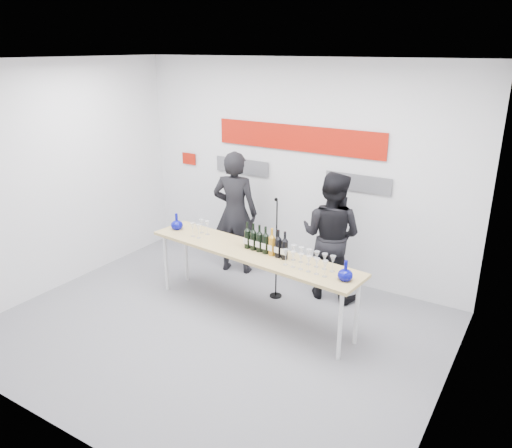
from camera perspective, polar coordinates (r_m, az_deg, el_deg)
name	(u,v)px	position (r m, az deg, el deg)	size (l,w,h in m)	color
ground	(215,330)	(5.97, -4.68, -11.95)	(5.00, 5.00, 0.00)	slate
back_wall	(297,170)	(6.99, 4.74, 6.15)	(5.00, 0.04, 3.00)	silver
signage	(293,148)	(6.92, 4.28, 8.63)	(3.38, 0.02, 0.79)	#A51307
tasting_table	(252,256)	(5.93, -0.51, -3.66)	(2.85, 0.85, 0.84)	tan
wine_bottles	(266,240)	(5.78, 1.10, -1.85)	(0.62, 0.14, 0.33)	black
decanter_left	(177,221)	(6.65, -9.05, 0.31)	(0.16, 0.16, 0.21)	#070983
decanter_right	(346,270)	(5.23, 10.19, -5.24)	(0.16, 0.16, 0.21)	#070983
glasses_left	(200,229)	(6.38, -6.42, -0.53)	(0.18, 0.23, 0.18)	silver
glasses_right	(309,260)	(5.45, 6.05, -4.15)	(0.58, 0.28, 0.18)	silver
presenter_left	(235,213)	(7.10, -2.40, 1.29)	(0.65, 0.43, 1.78)	black
presenter_right	(331,236)	(6.44, 8.57, -1.35)	(0.82, 0.64, 1.68)	black
mic_stand	(276,268)	(6.49, 2.30, -5.00)	(0.16, 0.16, 1.37)	black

